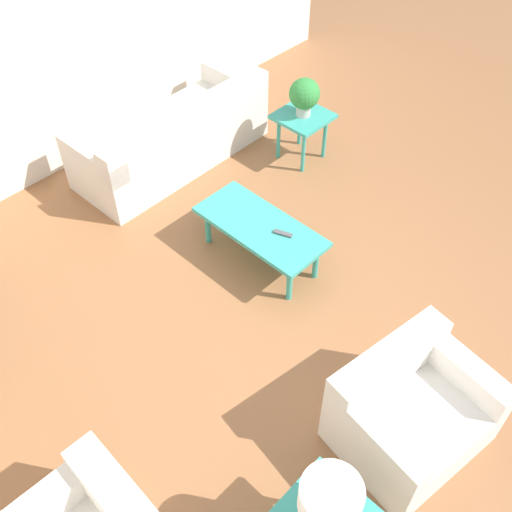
% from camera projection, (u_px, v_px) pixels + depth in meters
% --- Properties ---
extents(ground_plane, '(14.00, 14.00, 0.00)m').
position_uv_depth(ground_plane, '(302.00, 307.00, 4.95)').
color(ground_plane, '#8E5B38').
extents(wall_right, '(0.12, 7.20, 2.70)m').
position_uv_depth(wall_right, '(55.00, 31.00, 5.43)').
color(wall_right, silver).
rests_on(wall_right, ground_plane).
extents(sofa, '(0.85, 2.07, 0.75)m').
position_uv_depth(sofa, '(174.00, 138.00, 6.09)').
color(sofa, silver).
rests_on(sofa, ground_plane).
extents(armchair, '(0.91, 1.06, 0.71)m').
position_uv_depth(armchair, '(409.00, 411.00, 3.97)').
color(armchair, silver).
rests_on(armchair, ground_plane).
extents(coffee_table, '(1.16, 0.52, 0.41)m').
position_uv_depth(coffee_table, '(260.00, 229.00, 5.07)').
color(coffee_table, teal).
rests_on(coffee_table, ground_plane).
extents(side_table_plant, '(0.50, 0.50, 0.51)m').
position_uv_depth(side_table_plant, '(303.00, 122.00, 6.04)').
color(side_table_plant, teal).
rests_on(side_table_plant, ground_plane).
extents(potted_plant, '(0.31, 0.31, 0.39)m').
position_uv_depth(potted_plant, '(304.00, 95.00, 5.82)').
color(potted_plant, '#B2ADA3').
rests_on(potted_plant, side_table_plant).
extents(table_lamp, '(0.34, 0.34, 0.38)m').
position_uv_depth(table_lamp, '(330.00, 500.00, 3.09)').
color(table_lamp, '#997F4C').
rests_on(table_lamp, side_table_lamp).
extents(remote_control, '(0.16, 0.09, 0.02)m').
position_uv_depth(remote_control, '(283.00, 233.00, 4.95)').
color(remote_control, '#4C4C51').
rests_on(remote_control, coffee_table).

